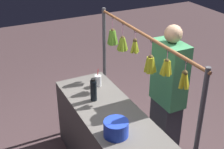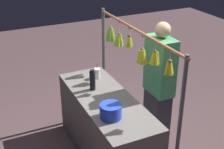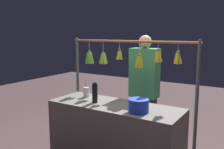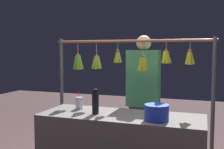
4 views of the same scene
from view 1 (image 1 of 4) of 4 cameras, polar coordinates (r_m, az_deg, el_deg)
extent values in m
cube|color=#66605B|center=(3.64, -0.53, -12.17)|extent=(1.75, 0.63, 0.86)
cylinder|color=#4C4C51|center=(4.27, -1.36, 0.90)|extent=(0.04, 0.04, 1.69)
cylinder|color=#9E6038|center=(3.19, 5.72, 7.24)|extent=(1.93, 0.03, 0.03)
torus|color=black|center=(2.70, 13.27, 2.31)|extent=(0.04, 0.01, 0.04)
cylinder|color=pink|center=(2.72, 13.15, 1.26)|extent=(0.01, 0.01, 0.11)
sphere|color=brown|center=(2.74, 13.04, 0.27)|extent=(0.05, 0.05, 0.05)
cylinder|color=gold|center=(2.79, 12.66, -0.86)|extent=(0.06, 0.04, 0.15)
cylinder|color=gold|center=(2.76, 12.59, -1.13)|extent=(0.04, 0.06, 0.15)
cylinder|color=gold|center=(2.76, 13.14, -1.19)|extent=(0.08, 0.04, 0.15)
cylinder|color=gold|center=(2.78, 13.22, -0.96)|extent=(0.04, 0.07, 0.15)
torus|color=black|center=(2.88, 10.06, 4.29)|extent=(0.04, 0.01, 0.04)
cylinder|color=pink|center=(2.90, 9.98, 3.34)|extent=(0.01, 0.01, 0.10)
sphere|color=brown|center=(2.92, 9.90, 2.43)|extent=(0.05, 0.05, 0.05)
cylinder|color=gold|center=(2.97, 9.51, 1.41)|extent=(0.05, 0.04, 0.14)
cylinder|color=gold|center=(2.95, 9.29, 1.22)|extent=(0.05, 0.07, 0.15)
cylinder|color=gold|center=(2.93, 9.54, 1.04)|extent=(0.05, 0.07, 0.15)
cylinder|color=gold|center=(2.93, 10.03, 1.00)|extent=(0.07, 0.04, 0.14)
cylinder|color=gold|center=(2.95, 10.29, 1.18)|extent=(0.05, 0.05, 0.14)
cylinder|color=gold|center=(2.97, 10.05, 1.38)|extent=(0.05, 0.06, 0.15)
torus|color=black|center=(3.08, 7.18, 6.04)|extent=(0.04, 0.01, 0.04)
cylinder|color=pink|center=(3.11, 7.09, 4.54)|extent=(0.01, 0.01, 0.17)
sphere|color=brown|center=(3.15, 7.00, 3.11)|extent=(0.05, 0.05, 0.05)
cylinder|color=gold|center=(3.20, 6.61, 1.97)|extent=(0.08, 0.04, 0.17)
cylinder|color=gold|center=(3.18, 6.38, 1.81)|extent=(0.06, 0.06, 0.17)
cylinder|color=gold|center=(3.16, 6.71, 1.56)|extent=(0.05, 0.06, 0.17)
cylinder|color=gold|center=(3.16, 7.14, 1.55)|extent=(0.07, 0.04, 0.17)
cylinder|color=gold|center=(3.18, 7.46, 1.74)|extent=(0.06, 0.07, 0.17)
cylinder|color=gold|center=(3.20, 7.21, 1.95)|extent=(0.06, 0.07, 0.17)
torus|color=black|center=(3.33, 4.24, 7.81)|extent=(0.04, 0.02, 0.04)
cylinder|color=pink|center=(3.35, 4.20, 6.96)|extent=(0.01, 0.01, 0.10)
sphere|color=brown|center=(3.37, 4.18, 6.14)|extent=(0.05, 0.05, 0.05)
cylinder|color=#ABB625|center=(3.40, 3.98, 5.15)|extent=(0.07, 0.04, 0.14)
cylinder|color=#ABB625|center=(3.38, 3.88, 5.01)|extent=(0.04, 0.07, 0.14)
cylinder|color=#ABB625|center=(3.38, 4.26, 4.95)|extent=(0.07, 0.04, 0.14)
cylinder|color=#ABB625|center=(3.40, 4.40, 5.10)|extent=(0.04, 0.07, 0.14)
torus|color=black|center=(3.56, 1.96, 9.15)|extent=(0.04, 0.01, 0.04)
cylinder|color=pink|center=(3.58, 1.94, 7.88)|extent=(0.01, 0.01, 0.16)
sphere|color=brown|center=(3.61, 1.92, 6.66)|extent=(0.05, 0.05, 0.05)
cylinder|color=#8BAC29|center=(3.66, 1.64, 5.67)|extent=(0.07, 0.04, 0.16)
cylinder|color=#8BAC29|center=(3.64, 1.43, 5.55)|extent=(0.06, 0.07, 0.16)
cylinder|color=#8BAC29|center=(3.62, 1.53, 5.41)|extent=(0.04, 0.07, 0.16)
cylinder|color=#8BAC29|center=(3.61, 1.90, 5.34)|extent=(0.07, 0.05, 0.16)
cylinder|color=#8BAC29|center=(3.62, 2.29, 5.41)|extent=(0.06, 0.05, 0.16)
cylinder|color=#8BAC29|center=(3.65, 2.35, 5.57)|extent=(0.04, 0.07, 0.16)
cylinder|color=#8BAC29|center=(3.67, 2.08, 5.68)|extent=(0.05, 0.05, 0.16)
torus|color=black|center=(3.77, 0.10, 10.23)|extent=(0.04, 0.01, 0.04)
cylinder|color=pink|center=(3.80, 0.10, 9.08)|extent=(0.01, 0.01, 0.16)
sphere|color=brown|center=(3.82, 0.10, 7.97)|extent=(0.05, 0.05, 0.05)
cylinder|color=#639E2D|center=(3.88, -0.10, 6.88)|extent=(0.07, 0.04, 0.18)
cylinder|color=#639E2D|center=(3.86, -0.38, 6.77)|extent=(0.06, 0.06, 0.18)
cylinder|color=#639E2D|center=(3.83, -0.25, 6.60)|extent=(0.05, 0.06, 0.18)
cylinder|color=#639E2D|center=(3.82, 0.05, 6.55)|extent=(0.07, 0.06, 0.18)
cylinder|color=#639E2D|center=(3.83, 0.46, 6.61)|extent=(0.08, 0.05, 0.18)
cylinder|color=#639E2D|center=(3.86, 0.59, 6.74)|extent=(0.05, 0.07, 0.18)
cylinder|color=#639E2D|center=(3.88, 0.26, 6.88)|extent=(0.07, 0.07, 0.18)
cylinder|color=black|center=(3.51, -3.35, -2.91)|extent=(0.07, 0.07, 0.25)
cylinder|color=black|center=(3.45, -3.41, -0.96)|extent=(0.05, 0.05, 0.02)
cylinder|color=blue|center=(3.00, 0.73, -9.72)|extent=(0.24, 0.24, 0.16)
cylinder|color=silver|center=(3.82, -2.56, -1.12)|extent=(0.09, 0.09, 0.14)
cylinder|color=red|center=(3.82, -2.65, -0.53)|extent=(0.01, 0.03, 0.21)
cube|color=#2D2D38|center=(3.88, 9.41, -10.09)|extent=(0.33, 0.22, 0.83)
cube|color=#3F8C59|center=(3.47, 10.37, 0.15)|extent=(0.41, 0.22, 0.72)
sphere|color=tan|center=(3.29, 11.02, 7.23)|extent=(0.19, 0.19, 0.19)
camera|label=2|loc=(0.53, 166.42, -23.50)|focal=51.23mm
camera|label=3|loc=(1.96, -72.19, -24.10)|focal=40.81mm
camera|label=4|loc=(2.57, -57.89, -15.29)|focal=43.22mm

